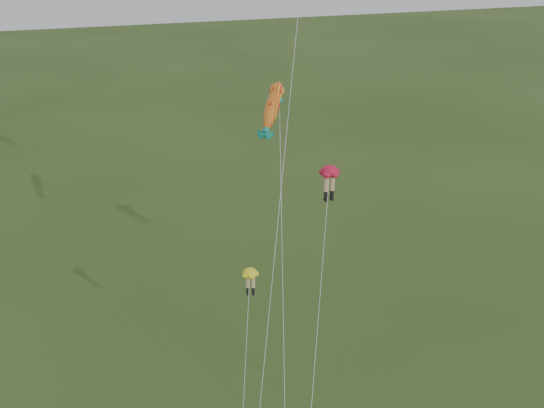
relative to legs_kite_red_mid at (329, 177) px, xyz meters
name	(u,v)px	position (x,y,z in m)	size (l,w,h in m)	color
legs_kite_red_mid	(329,177)	(0.00, 0.00, 0.00)	(4.97, 9.01, 11.96)	red
legs_kite_yellow	(250,284)	(-6.90, -6.14, -2.60)	(2.16, 3.57, 9.46)	yellow
fish_kite	(273,108)	(-3.70, -0.13, 4.76)	(3.52, 10.46, 17.51)	gold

